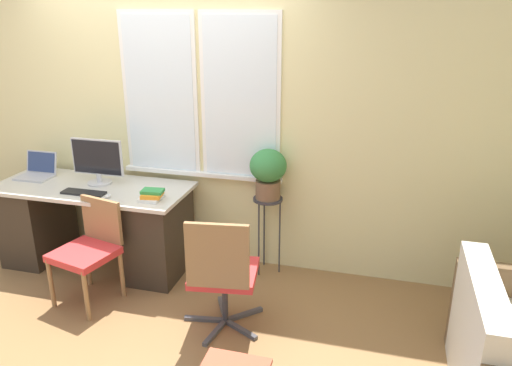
# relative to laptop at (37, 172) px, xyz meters

# --- Properties ---
(ground_plane) EXTENTS (14.00, 14.00, 0.00)m
(ground_plane) POSITION_rel_laptop_xyz_m (1.17, -0.44, -0.81)
(ground_plane) COLOR olive
(wall_back_with_window) EXTENTS (9.00, 0.12, 2.70)m
(wall_back_with_window) POSITION_rel_laptop_xyz_m (1.19, 0.34, 0.54)
(wall_back_with_window) COLOR beige
(wall_back_with_window) RESTS_ON ground_plane
(desk) EXTENTS (1.72, 0.71, 0.76)m
(desk) POSITION_rel_laptop_xyz_m (0.62, -0.09, -0.41)
(desk) COLOR beige
(desk) RESTS_ON ground_plane
(laptop) EXTENTS (0.31, 0.26, 0.22)m
(laptop) POSITION_rel_laptop_xyz_m (0.00, 0.00, 0.00)
(laptop) COLOR #B7B7BC
(laptop) RESTS_ON desk
(monitor) EXTENTS (0.48, 0.21, 0.40)m
(monitor) POSITION_rel_laptop_xyz_m (0.65, -0.01, 0.16)
(monitor) COLOR silver
(monitor) RESTS_ON desk
(keyboard) EXTENTS (0.37, 0.12, 0.02)m
(keyboard) POSITION_rel_laptop_xyz_m (0.66, -0.27, -0.04)
(keyboard) COLOR black
(keyboard) RESTS_ON desk
(mouse) EXTENTS (0.04, 0.06, 0.03)m
(mouse) POSITION_rel_laptop_xyz_m (0.91, -0.30, -0.03)
(mouse) COLOR silver
(mouse) RESTS_ON desk
(book_stack) EXTENTS (0.19, 0.19, 0.08)m
(book_stack) POSITION_rel_laptop_xyz_m (1.27, -0.24, -0.01)
(book_stack) COLOR white
(book_stack) RESTS_ON desk
(desk_chair_wooden) EXTENTS (0.52, 0.53, 0.81)m
(desk_chair_wooden) POSITION_rel_laptop_xyz_m (0.89, -0.61, -0.36)
(desk_chair_wooden) COLOR olive
(desk_chair_wooden) RESTS_ON ground_plane
(office_chair_swivel) EXTENTS (0.60, 0.60, 0.92)m
(office_chair_swivel) POSITION_rel_laptop_xyz_m (2.03, -0.73, -0.34)
(office_chair_swivel) COLOR #47474C
(office_chair_swivel) RESTS_ON ground_plane
(plant_stand) EXTENTS (0.26, 0.26, 0.70)m
(plant_stand) POSITION_rel_laptop_xyz_m (2.14, 0.19, -0.20)
(plant_stand) COLOR #333338
(plant_stand) RESTS_ON ground_plane
(potted_plant) EXTENTS (0.31, 0.31, 0.43)m
(potted_plant) POSITION_rel_laptop_xyz_m (2.14, 0.19, 0.14)
(potted_plant) COLOR brown
(potted_plant) RESTS_ON plant_stand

